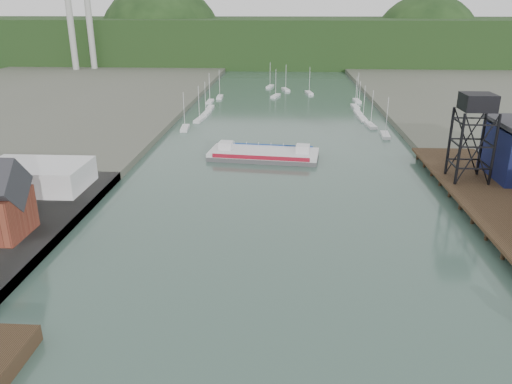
# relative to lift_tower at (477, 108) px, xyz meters

# --- Properties ---
(east_pier) EXTENTS (14.00, 70.00, 2.45)m
(east_pier) POSITION_rel_lift_tower_xyz_m (2.00, -13.00, -13.75)
(east_pier) COLOR black
(east_pier) RESTS_ON ground
(white_shed) EXTENTS (18.00, 12.00, 4.50)m
(white_shed) POSITION_rel_lift_tower_xyz_m (-79.00, -8.00, -11.80)
(white_shed) COLOR silver
(white_shed) RESTS_ON west_quay
(lift_tower) EXTENTS (6.50, 6.50, 16.00)m
(lift_tower) POSITION_rel_lift_tower_xyz_m (0.00, 0.00, 0.00)
(lift_tower) COLOR black
(lift_tower) RESTS_ON east_pier
(marina_sailboats) EXTENTS (57.71, 92.65, 0.90)m
(marina_sailboats) POSITION_rel_lift_tower_xyz_m (-34.92, 80.46, -15.30)
(marina_sailboats) COLOR silver
(marina_sailboats) RESTS_ON ground
(smokestacks) EXTENTS (11.20, 8.20, 60.00)m
(smokestacks) POSITION_rel_lift_tower_xyz_m (-141.00, 174.50, 14.35)
(smokestacks) COLOR #AAAAA5
(smokestacks) RESTS_ON ground
(distant_hills) EXTENTS (500.00, 120.00, 80.00)m
(distant_hills) POSITION_rel_lift_tower_xyz_m (-38.98, 243.35, -5.27)
(distant_hills) COLOR black
(distant_hills) RESTS_ON ground
(chain_ferry) EXTENTS (25.51, 12.45, 3.54)m
(chain_ferry) POSITION_rel_lift_tower_xyz_m (-38.98, 18.68, -14.63)
(chain_ferry) COLOR #4C4B4E
(chain_ferry) RESTS_ON ground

